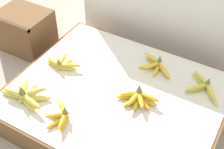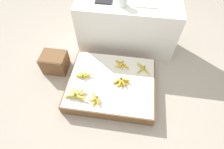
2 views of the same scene
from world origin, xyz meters
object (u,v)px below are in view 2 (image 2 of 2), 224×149
(glass_jar, at_px, (123,1))
(banana_bunch_middle_midright, at_px, (121,82))
(foam_tray_white, at_px, (145,3))
(banana_bunch_front_left, at_px, (76,95))
(wooden_crate, at_px, (55,62))
(banana_bunch_front_midleft, at_px, (96,99))
(banana_bunch_back_right, at_px, (143,68))
(banana_bunch_back_midright, at_px, (122,64))
(banana_bunch_middle_left, at_px, (83,75))

(glass_jar, bearing_deg, banana_bunch_middle_midright, -83.03)
(glass_jar, height_order, foam_tray_white, glass_jar)
(banana_bunch_front_left, height_order, foam_tray_white, foam_tray_white)
(banana_bunch_front_left, bearing_deg, wooden_crate, 132.27)
(wooden_crate, height_order, banana_bunch_front_midleft, wooden_crate)
(banana_bunch_middle_midright, height_order, banana_bunch_back_right, banana_bunch_middle_midright)
(banana_bunch_front_midleft, height_order, banana_bunch_back_midright, banana_bunch_back_midright)
(banana_bunch_back_midright, bearing_deg, banana_bunch_front_left, -131.50)
(banana_bunch_middle_midright, bearing_deg, banana_bunch_front_left, -152.43)
(glass_jar, relative_size, foam_tray_white, 0.48)
(banana_bunch_front_midleft, distance_m, banana_bunch_back_midright, 0.64)
(wooden_crate, bearing_deg, banana_bunch_front_midleft, -36.52)
(banana_bunch_front_midleft, bearing_deg, banana_bunch_back_midright, 66.71)
(banana_bunch_middle_left, bearing_deg, banana_bunch_middle_midright, -2.99)
(banana_bunch_middle_midright, bearing_deg, glass_jar, 96.97)
(wooden_crate, relative_size, banana_bunch_back_midright, 1.56)
(banana_bunch_back_right, bearing_deg, glass_jar, 123.50)
(banana_bunch_middle_left, xyz_separation_m, banana_bunch_back_right, (0.80, 0.23, 0.00))
(banana_bunch_front_left, xyz_separation_m, banana_bunch_front_midleft, (0.25, -0.02, -0.01))
(banana_bunch_front_midleft, distance_m, glass_jar, 1.31)
(banana_bunch_middle_midright, distance_m, glass_jar, 1.05)
(glass_jar, bearing_deg, banana_bunch_front_left, -111.40)
(banana_bunch_back_right, bearing_deg, wooden_crate, -178.57)
(banana_bunch_front_left, bearing_deg, banana_bunch_back_right, 33.81)
(foam_tray_white, bearing_deg, glass_jar, -165.14)
(banana_bunch_back_right, bearing_deg, banana_bunch_front_left, -146.19)
(banana_bunch_back_right, bearing_deg, banana_bunch_front_midleft, -134.71)
(wooden_crate, distance_m, banana_bunch_front_left, 0.69)
(banana_bunch_front_midleft, relative_size, foam_tray_white, 0.64)
(wooden_crate, xyz_separation_m, banana_bunch_front_left, (0.46, -0.51, 0.05))
(banana_bunch_back_midright, bearing_deg, banana_bunch_middle_left, -151.78)
(banana_bunch_front_midleft, xyz_separation_m, banana_bunch_back_midright, (0.25, 0.59, 0.00))
(wooden_crate, distance_m, glass_jar, 1.27)
(glass_jar, bearing_deg, wooden_crate, -146.33)
(wooden_crate, distance_m, banana_bunch_back_right, 1.27)
(banana_bunch_middle_midright, relative_size, banana_bunch_back_right, 1.07)
(banana_bunch_front_left, relative_size, banana_bunch_middle_midright, 1.30)
(banana_bunch_front_left, distance_m, banana_bunch_middle_midright, 0.60)
(banana_bunch_middle_midright, relative_size, glass_jar, 1.63)
(banana_bunch_front_left, xyz_separation_m, banana_bunch_middle_midright, (0.53, 0.28, -0.00))
(banana_bunch_back_right, bearing_deg, banana_bunch_back_midright, 173.69)
(banana_bunch_back_midright, relative_size, foam_tray_white, 0.75)
(wooden_crate, relative_size, glass_jar, 2.46)
(banana_bunch_front_left, relative_size, banana_bunch_front_midleft, 1.59)
(banana_bunch_back_midright, relative_size, banana_bunch_back_right, 1.04)
(banana_bunch_middle_left, relative_size, foam_tray_white, 0.77)
(wooden_crate, relative_size, banana_bunch_front_midleft, 1.85)
(banana_bunch_middle_midright, bearing_deg, banana_bunch_back_right, 43.80)
(glass_jar, xyz_separation_m, foam_tray_white, (0.30, 0.08, -0.06))
(banana_bunch_middle_left, bearing_deg, banana_bunch_front_left, -91.77)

